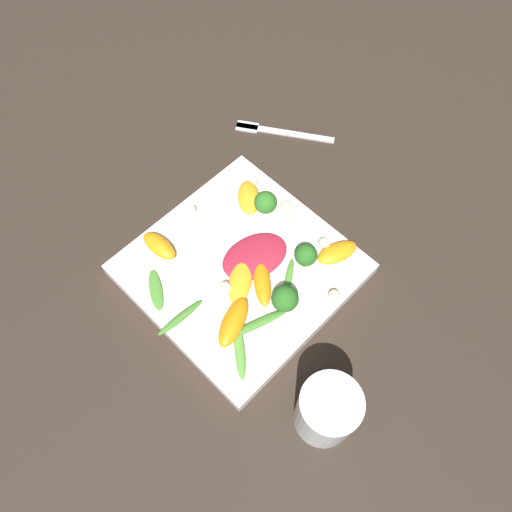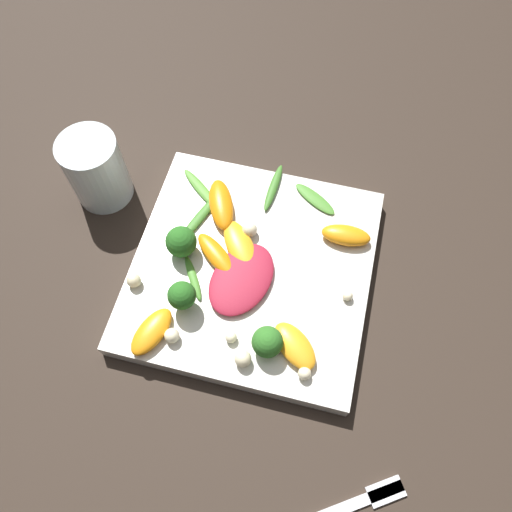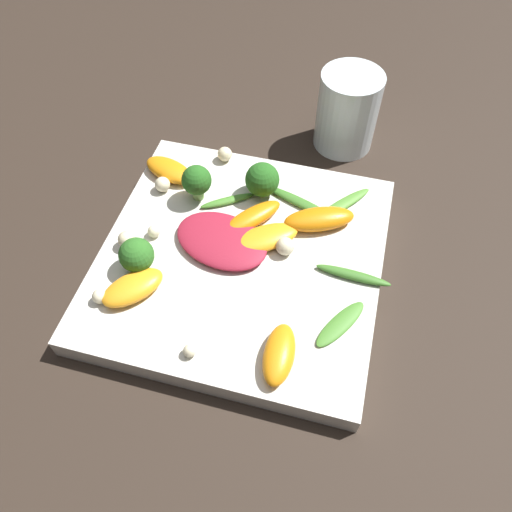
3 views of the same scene
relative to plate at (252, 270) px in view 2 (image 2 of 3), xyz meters
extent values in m
plane|color=#2D231C|center=(0.00, 0.00, -0.01)|extent=(2.40, 2.40, 0.00)
cube|color=silver|center=(0.00, 0.00, 0.00)|extent=(0.28, 0.28, 0.02)
cylinder|color=silver|center=(-0.07, -0.22, 0.04)|extent=(0.07, 0.07, 0.10)
cube|color=silver|center=(0.21, 0.19, -0.01)|extent=(0.04, 0.04, 0.01)
ellipsoid|color=maroon|center=(0.02, -0.01, 0.02)|extent=(0.11, 0.09, 0.01)
ellipsoid|color=orange|center=(0.09, 0.07, 0.02)|extent=(0.07, 0.07, 0.02)
ellipsoid|color=orange|center=(-0.02, -0.02, 0.02)|extent=(0.08, 0.07, 0.01)
ellipsoid|color=orange|center=(0.11, -0.09, 0.02)|extent=(0.07, 0.05, 0.02)
ellipsoid|color=orange|center=(-0.06, 0.10, 0.02)|extent=(0.03, 0.06, 0.02)
ellipsoid|color=orange|center=(-0.07, -0.06, 0.02)|extent=(0.08, 0.06, 0.02)
ellipsoid|color=orange|center=(0.00, -0.04, 0.02)|extent=(0.06, 0.07, 0.01)
cylinder|color=#84AD5B|center=(0.09, 0.04, 0.02)|extent=(0.01, 0.01, 0.01)
sphere|color=#2D6B23|center=(0.09, 0.04, 0.03)|extent=(0.03, 0.03, 0.03)
cylinder|color=#84AD5B|center=(0.07, -0.06, 0.02)|extent=(0.01, 0.01, 0.02)
sphere|color=#26601E|center=(0.07, -0.06, 0.04)|extent=(0.03, 0.03, 0.03)
cylinder|color=#7A9E51|center=(0.00, -0.09, 0.02)|extent=(0.01, 0.01, 0.01)
sphere|color=#26601E|center=(0.00, -0.09, 0.03)|extent=(0.04, 0.04, 0.04)
ellipsoid|color=#47842D|center=(-0.11, 0.06, 0.01)|extent=(0.05, 0.06, 0.00)
ellipsoid|color=#3D7528|center=(-0.11, 0.00, 0.02)|extent=(0.08, 0.02, 0.01)
ellipsoid|color=#47842D|center=(0.03, -0.06, 0.02)|extent=(0.06, 0.04, 0.01)
ellipsoid|color=#3D7528|center=(-0.05, -0.08, 0.02)|extent=(0.09, 0.04, 0.01)
ellipsoid|color=#518E33|center=(-0.09, -0.09, 0.01)|extent=(0.06, 0.07, 0.01)
sphere|color=beige|center=(0.01, 0.12, 0.02)|extent=(0.01, 0.01, 0.01)
sphere|color=beige|center=(0.12, 0.02, 0.02)|extent=(0.02, 0.02, 0.02)
sphere|color=beige|center=(0.09, 0.00, 0.02)|extent=(0.01, 0.01, 0.01)
sphere|color=beige|center=(-0.04, -0.01, 0.02)|extent=(0.02, 0.02, 0.02)
sphere|color=beige|center=(0.11, 0.09, 0.02)|extent=(0.01, 0.01, 0.01)
sphere|color=beige|center=(0.06, -0.13, 0.02)|extent=(0.02, 0.02, 0.02)
sphere|color=beige|center=(0.11, -0.06, 0.02)|extent=(0.02, 0.02, 0.02)
camera|label=1|loc=(-0.21, -0.24, 0.65)|focal=35.00mm
camera|label=2|loc=(0.25, 0.07, 0.55)|focal=35.00mm
camera|label=3|loc=(-0.09, 0.29, 0.42)|focal=35.00mm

